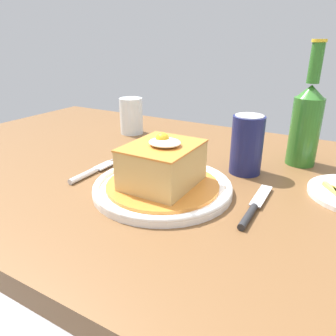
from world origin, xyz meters
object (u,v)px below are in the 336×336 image
fork (90,172)px  beer_bottle_green (306,121)px  knife (252,210)px  soda_can (247,145)px  drinking_glass (131,118)px  main_plate (163,187)px

fork → beer_bottle_green: size_ratio=0.53×
knife → soda_can: 0.18m
beer_bottle_green → drinking_glass: bearing=178.3°
drinking_glass → fork: bearing=-69.5°
soda_can → drinking_glass: bearing=161.9°
main_plate → knife: 0.17m
knife → soda_can: size_ratio=1.33×
fork → soda_can: soda_can is taller
main_plate → drinking_glass: (-0.28, 0.29, 0.04)m
fork → soda_can: size_ratio=1.14×
drinking_glass → beer_bottle_green: bearing=-1.7°
main_plate → fork: bearing=-176.8°
beer_bottle_green → main_plate: bearing=-125.3°
soda_can → main_plate: bearing=-122.1°
fork → beer_bottle_green: 0.48m
knife → beer_bottle_green: (0.03, 0.28, 0.09)m
soda_can → drinking_glass: (-0.39, 0.13, -0.02)m
drinking_glass → soda_can: bearing=-18.1°
soda_can → drinking_glass: size_ratio=1.18×
knife → beer_bottle_green: size_ratio=0.62×
fork → beer_bottle_green: beer_bottle_green is taller
fork → soda_can: bearing=32.6°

